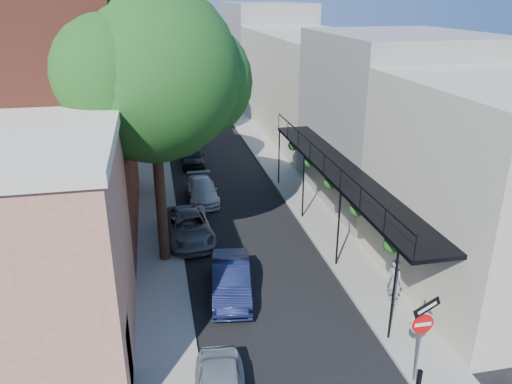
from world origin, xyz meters
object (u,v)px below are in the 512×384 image
sign_post (422,327)px  parked_car_c (189,227)px  bollard (419,382)px  parked_car_d (202,191)px  oak_far (155,34)px  parked_car_b (231,280)px  parked_car_e (193,156)px  oak_mid (158,69)px  pedestrian (395,281)px  oak_near (163,76)px  parked_car_f (180,136)px

sign_post → parked_car_c: 12.36m
sign_post → bollard: size_ratio=3.74×
sign_post → parked_car_d: sign_post is taller
oak_far → parked_car_c: size_ratio=2.65×
parked_car_b → parked_car_e: bearing=97.8°
parked_car_e → oak_mid: bearing=-111.2°
bollard → parked_car_e: size_ratio=0.22×
parked_car_d → parked_car_e: bearing=89.4°
parked_car_b → pedestrian: (5.75, -1.89, 0.35)m
oak_mid → sign_post: bearing=-69.1°
parked_car_b → parked_car_c: bearing=111.0°
oak_mid → parked_car_c: (0.82, -6.42, -6.43)m
bollard → parked_car_d: bearing=105.6°
sign_post → parked_car_b: 7.49m
parked_car_d → pedestrian: bearing=-63.9°
bollard → parked_car_c: 12.62m
oak_near → oak_far: bearing=90.0°
oak_mid → parked_car_c: oak_mid is taller
oak_near → parked_car_b: size_ratio=2.80×
oak_mid → pedestrian: 16.59m
pedestrian → parked_car_d: bearing=7.3°
sign_post → parked_car_c: size_ratio=0.67×
oak_far → parked_car_d: oak_far is taller
oak_mid → oak_far: oak_far is taller
oak_mid → parked_car_e: bearing=67.4°
bollard → oak_far: 28.58m
bollard → parked_car_c: size_ratio=0.18×
parked_car_b → parked_car_f: bearing=99.0°
bollard → parked_car_f: bearing=100.1°
oak_far → pedestrian: size_ratio=6.60×
bollard → parked_car_f: size_ratio=0.22×
oak_near → parked_car_f: 19.49m
oak_far → parked_car_d: 13.35m
sign_post → oak_mid: (-6.58, 17.26, 5.02)m
oak_near → parked_car_b: 8.25m
sign_post → oak_mid: oak_mid is taller
sign_post → parked_car_b: sign_post is taller
oak_near → pedestrian: size_ratio=6.33×
bollard → parked_car_f: (-4.94, 27.78, 0.07)m
parked_car_c → parked_car_f: (0.66, 16.47, -0.03)m
bollard → oak_mid: bearing=109.9°
sign_post → oak_far: size_ratio=0.25×
oak_near → parked_car_c: 7.46m
oak_far → parked_car_b: 21.96m
oak_far → oak_near: bearing=-90.0°
oak_near → parked_car_c: bearing=63.7°
oak_near → parked_car_f: bearing=85.5°
sign_post → bollard: bearing=-108.6°
parked_car_c → parked_car_d: 4.83m
parked_car_d → oak_near: bearing=-107.3°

